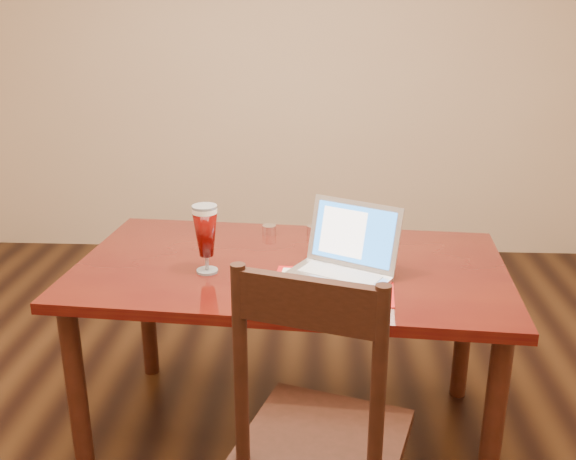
{
  "coord_description": "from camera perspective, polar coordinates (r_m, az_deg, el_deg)",
  "views": [
    {
      "loc": [
        0.25,
        -1.99,
        1.72
      ],
      "look_at": [
        0.13,
        0.23,
        0.94
      ],
      "focal_mm": 40.0,
      "sensor_mm": 36.0,
      "label": 1
    }
  ],
  "objects": [
    {
      "name": "dining_table",
      "position": [
        2.52,
        0.21,
        -4.87
      ],
      "size": [
        1.71,
        1.05,
        1.04
      ],
      "rotation": [
        0.0,
        0.0,
        -0.08
      ],
      "color": "#481109",
      "rests_on": "ground"
    },
    {
      "name": "dining_chair",
      "position": [
        1.98,
        2.92,
        -18.05
      ],
      "size": [
        0.57,
        0.56,
        1.1
      ],
      "rotation": [
        0.0,
        0.0,
        -0.3
      ],
      "color": "black",
      "rests_on": "ground"
    }
  ]
}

